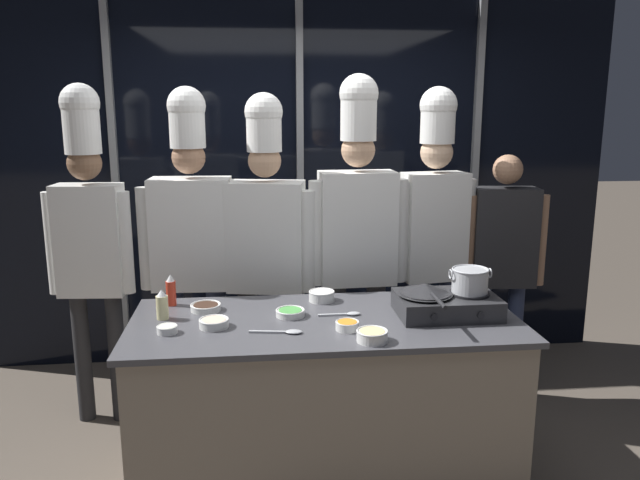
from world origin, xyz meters
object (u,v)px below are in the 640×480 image
Objects in this scene: chef_head at (90,228)px; person_guest at (503,254)px; stock_pot at (470,280)px; prep_bowl_bean_sprouts at (167,329)px; chef_apprentice at (434,219)px; prep_bowl_scallions at (290,312)px; prep_bowl_rice at (322,295)px; prep_bowl_soy_glaze at (206,307)px; chef_line at (266,236)px; squeeze_bottle_chili at (171,291)px; prep_bowl_carrots at (347,325)px; chef_pastry at (357,225)px; serving_spoon_solid at (347,314)px; portable_stove at (446,304)px; prep_bowl_chicken at (214,322)px; chef_sous at (192,234)px; frying_pan at (425,289)px; squeeze_bottle_oil at (162,305)px; prep_bowl_ginger at (372,335)px; serving_spoon_slotted at (286,332)px.

person_guest is (2.56, 0.05, -0.23)m from chef_head.
stock_pot is 2.19× the size of prep_bowl_bean_sprouts.
prep_bowl_scallions is at bearing 29.04° from chef_apprentice.
chef_head reaches higher than prep_bowl_rice.
prep_bowl_bean_sprouts is (-0.77, -0.41, -0.01)m from prep_bowl_rice.
chef_line reaches higher than prep_bowl_soy_glaze.
chef_line is (0.52, 0.45, 0.19)m from squeeze_bottle_chili.
chef_head is at bearing 146.05° from prep_bowl_carrots.
prep_bowl_rice is 0.60m from chef_pastry.
prep_bowl_soy_glaze is 0.73× the size of serving_spoon_solid.
portable_stove is at bearing -179.88° from stock_pot.
chef_apprentice is (2.09, 0.04, 0.00)m from chef_head.
prep_bowl_chicken is 0.89m from chef_line.
chef_sous is 1.50m from chef_apprentice.
portable_stove is 4.42× the size of prep_bowl_carrots.
chef_head is at bearing 7.08° from person_guest.
serving_spoon_solid is (-0.50, 0.04, -0.05)m from portable_stove.
chef_sous reaches higher than chef_line.
chef_line is (0.45, -0.06, -0.01)m from chef_sous.
prep_bowl_scallions is at bearing 174.80° from frying_pan.
squeeze_bottle_oil is 1.08× the size of prep_bowl_rice.
frying_pan is 0.24× the size of chef_sous.
chef_head is at bearing -3.78° from chef_pastry.
person_guest reaches higher than portable_stove.
prep_bowl_ginger is 1.00× the size of prep_bowl_chicken.
chef_line reaches higher than person_guest.
prep_bowl_chicken is (-1.28, -0.06, -0.16)m from stock_pot.
portable_stove is 3.48× the size of prep_bowl_ginger.
prep_bowl_soy_glaze is at bearing 24.75° from person_guest.
chef_head is 1.04m from chef_line.
prep_bowl_rice is 0.59m from chef_line.
frying_pan is (-0.12, -0.00, 0.09)m from portable_stove.
frying_pan is 0.88m from chef_apprentice.
squeeze_bottle_oil is at bearing 62.32° from chef_line.
chef_head is (-1.40, 0.94, 0.31)m from prep_bowl_carrots.
chef_line reaches higher than serving_spoon_solid.
prep_bowl_ginger is 0.91× the size of prep_bowl_soy_glaze.
prep_bowl_scallions is at bearing -21.32° from squeeze_bottle_chili.
stock_pot reaches higher than portable_stove.
portable_stove reaches higher than serving_spoon_solid.
prep_bowl_ginger is 0.07× the size of chef_line.
person_guest is (1.45, 1.00, 0.10)m from serving_spoon_slotted.
person_guest is (1.85, 0.63, 0.08)m from prep_bowl_soy_glaze.
frying_pan is at bearing 21.31° from prep_bowl_carrots.
serving_spoon_solid is 0.10× the size of chef_pastry.
prep_bowl_bean_sprouts is 0.05× the size of chef_sous.
squeeze_bottle_oil is 1.77m from chef_apprentice.
frying_pan is 1.89× the size of serving_spoon_slotted.
chef_head reaches higher than portable_stove.
chef_sous is at bearing 83.13° from squeeze_bottle_oil.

